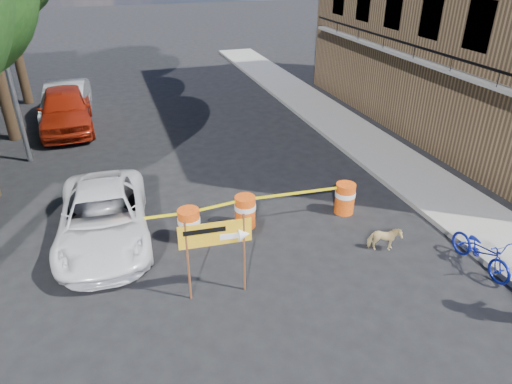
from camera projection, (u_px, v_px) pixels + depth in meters
ground at (282, 296)px, 9.97m from camera, size 120.00×120.00×0.00m
sidewalk_east at (382, 154)px, 16.65m from camera, size 2.40×40.00×0.15m
streetlamp at (0, 33)px, 14.25m from camera, size 1.25×0.18×8.00m
barrel_far_left at (125, 233)px, 11.33m from camera, size 0.58×0.58×0.90m
barrel_mid_left at (189, 224)px, 11.68m from camera, size 0.58×0.58×0.90m
barrel_mid_right at (245, 211)px, 12.28m from camera, size 0.58×0.58×0.90m
barrel_far_right at (345, 198)px, 12.93m from camera, size 0.58×0.58×0.90m
detour_sign at (225, 238)px, 9.40m from camera, size 1.52×0.30×1.96m
bicycle at (486, 236)px, 10.46m from camera, size 0.66×0.96×1.79m
dog at (384, 239)px, 11.33m from camera, size 0.86×0.58×0.67m
suv_white at (103, 217)px, 11.62m from camera, size 2.41×4.86×1.33m
sedan_red at (65, 109)px, 18.84m from camera, size 2.19×5.08×1.71m
sedan_silver at (67, 102)px, 19.93m from camera, size 2.01×4.86×1.57m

